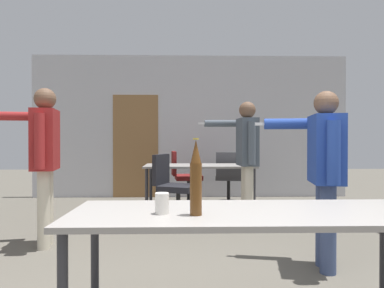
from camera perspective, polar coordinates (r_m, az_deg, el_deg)
name	(u,v)px	position (r m, az deg, el deg)	size (l,w,h in m)	color
back_wall	(189,127)	(6.93, -0.48, 2.87)	(6.31, 0.12, 2.84)	#BCBCC1
conference_table_near	(249,224)	(1.94, 9.55, -13.02)	(1.95, 0.69, 0.75)	gray
conference_table_far	(200,170)	(5.39, 1.27, -4.30)	(1.71, 0.74, 0.75)	gray
person_near_casual	(246,150)	(4.62, 9.02, -1.06)	(0.77, 0.59, 1.66)	beige
person_center_tall	(324,163)	(3.23, 21.17, -2.95)	(0.71, 0.73, 1.57)	#3D4C75
person_left_plaid	(44,151)	(3.99, -23.46, -1.02)	(0.84, 0.61, 1.70)	beige
office_chair_far_left	(229,180)	(6.15, 6.12, -5.94)	(0.52, 0.58, 0.93)	black
office_chair_side_rolled	(184,179)	(6.08, -1.30, -5.93)	(0.57, 0.52, 0.95)	black
office_chair_mid_tucked	(173,190)	(4.78, -3.16, -7.73)	(0.65, 0.61, 0.94)	black
beer_bottle	(196,179)	(1.77, 0.65, -5.83)	(0.06, 0.06, 0.40)	#563314
drink_cup	(162,203)	(1.82, -5.03, -9.82)	(0.07, 0.07, 0.11)	silver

